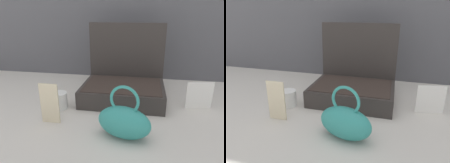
# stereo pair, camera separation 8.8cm
# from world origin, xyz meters

# --- Properties ---
(ground_plane) EXTENTS (6.00, 6.00, 0.00)m
(ground_plane) POSITION_xyz_m (0.00, 0.00, 0.00)
(ground_plane) COLOR beige
(open_suitcase) EXTENTS (0.42, 0.31, 0.39)m
(open_suitcase) POSITION_xyz_m (0.06, 0.20, 0.09)
(open_suitcase) COLOR #332D2B
(open_suitcase) RESTS_ON ground_plane
(teal_pouch_handbag) EXTENTS (0.22, 0.14, 0.21)m
(teal_pouch_handbag) POSITION_xyz_m (0.10, -0.17, 0.07)
(teal_pouch_handbag) COLOR teal
(teal_pouch_handbag) RESTS_ON ground_plane
(coffee_mug) EXTENTS (0.11, 0.08, 0.08)m
(coffee_mug) POSITION_xyz_m (-0.24, 0.02, 0.04)
(coffee_mug) COLOR white
(coffee_mug) RESTS_ON ground_plane
(info_card_left) EXTENTS (0.13, 0.03, 0.14)m
(info_card_left) POSITION_xyz_m (0.43, 0.13, 0.07)
(info_card_left) COLOR white
(info_card_left) RESTS_ON ground_plane
(poster_card_right) EXTENTS (0.08, 0.01, 0.18)m
(poster_card_right) POSITION_xyz_m (-0.22, -0.11, 0.09)
(poster_card_right) COLOR beige
(poster_card_right) RESTS_ON ground_plane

